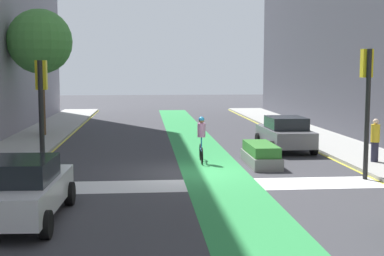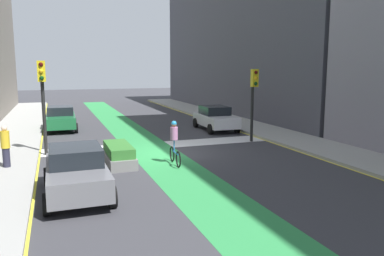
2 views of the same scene
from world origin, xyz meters
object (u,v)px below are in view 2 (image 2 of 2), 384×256
(traffic_signal_near_right, at_px, (42,90))
(traffic_signal_near_left, at_px, (254,91))
(car_grey_right_far, at_px, (76,171))
(cyclist_in_lane, at_px, (174,142))
(pedestrian_sidewalk_right_a, at_px, (5,146))
(median_planter, at_px, (119,155))
(car_green_right_near, at_px, (61,118))
(car_white_left_near, at_px, (215,118))

(traffic_signal_near_right, bearing_deg, traffic_signal_near_left, 178.32)
(car_grey_right_far, distance_m, cyclist_in_lane, 5.05)
(traffic_signal_near_right, xyz_separation_m, traffic_signal_near_left, (-10.77, 0.32, -0.26))
(pedestrian_sidewalk_right_a, relative_size, median_planter, 0.58)
(cyclist_in_lane, bearing_deg, pedestrian_sidewalk_right_a, -10.68)
(traffic_signal_near_left, bearing_deg, median_planter, 17.80)
(traffic_signal_near_left, xyz_separation_m, car_grey_right_far, (9.75, 6.16, -2.02))
(car_green_right_near, relative_size, car_grey_right_far, 1.01)
(traffic_signal_near_right, relative_size, median_planter, 1.52)
(car_white_left_near, relative_size, car_green_right_near, 1.01)
(traffic_signal_near_right, bearing_deg, pedestrian_sidewalk_right_a, 58.92)
(car_green_right_near, bearing_deg, cyclist_in_lane, 111.35)
(car_grey_right_far, bearing_deg, traffic_signal_near_left, -147.73)
(traffic_signal_near_right, distance_m, pedestrian_sidewalk_right_a, 3.47)
(pedestrian_sidewalk_right_a, bearing_deg, car_white_left_near, -151.04)
(car_white_left_near, distance_m, car_grey_right_far, 14.26)
(traffic_signal_near_right, bearing_deg, car_green_right_near, -96.24)
(traffic_signal_near_left, bearing_deg, car_grey_right_far, 32.27)
(car_white_left_near, height_order, pedestrian_sidewalk_right_a, pedestrian_sidewalk_right_a)
(car_white_left_near, bearing_deg, traffic_signal_near_right, 21.89)
(traffic_signal_near_right, height_order, cyclist_in_lane, traffic_signal_near_right)
(car_white_left_near, height_order, car_green_right_near, same)
(traffic_signal_near_left, height_order, pedestrian_sidewalk_right_a, traffic_signal_near_left)
(car_grey_right_far, distance_m, median_planter, 4.14)
(car_green_right_near, bearing_deg, median_planter, 101.57)
(car_green_right_near, distance_m, car_grey_right_far, 14.03)
(median_planter, bearing_deg, pedestrian_sidewalk_right_a, -5.79)
(cyclist_in_lane, bearing_deg, traffic_signal_near_right, -34.95)
(traffic_signal_near_right, xyz_separation_m, car_green_right_near, (-0.83, -7.55, -2.27))
(traffic_signal_near_right, distance_m, car_white_left_near, 11.51)
(traffic_signal_near_left, bearing_deg, car_white_left_near, -86.16)
(car_white_left_near, relative_size, median_planter, 1.48)
(car_green_right_near, height_order, median_planter, car_green_right_near)
(pedestrian_sidewalk_right_a, xyz_separation_m, median_planter, (-4.39, 0.44, -0.60))
(car_grey_right_far, bearing_deg, cyclist_in_lane, -145.79)
(pedestrian_sidewalk_right_a, bearing_deg, cyclist_in_lane, 169.32)
(pedestrian_sidewalk_right_a, bearing_deg, car_green_right_near, -102.83)
(traffic_signal_near_left, height_order, car_grey_right_far, traffic_signal_near_left)
(traffic_signal_near_right, height_order, car_white_left_near, traffic_signal_near_right)
(traffic_signal_near_left, xyz_separation_m, pedestrian_sidewalk_right_a, (12.21, 2.07, -1.81))
(traffic_signal_near_right, height_order, median_planter, traffic_signal_near_right)
(traffic_signal_near_right, distance_m, car_grey_right_far, 6.94)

